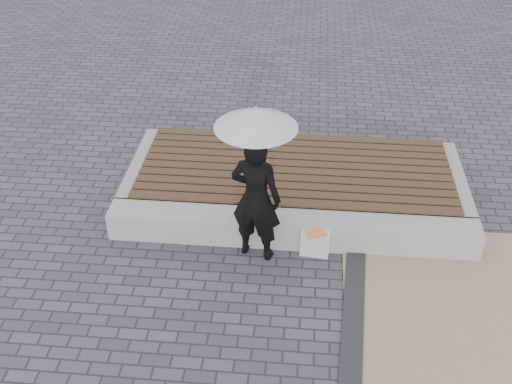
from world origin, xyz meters
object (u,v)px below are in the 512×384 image
canvas_tote (315,242)px  parasol (256,118)px  woman (256,198)px  handbag (256,211)px  seating_ledge (291,229)px

canvas_tote → parasol: bearing=-170.6°
woman → parasol: parasol is taller
parasol → handbag: bearing=94.2°
woman → canvas_tote: (0.78, 0.05, -0.70)m
seating_ledge → handbag: (-0.47, -0.06, 0.31)m
woman → parasol: 1.14m
parasol → canvas_tote: parasol is taller
seating_ledge → parasol: size_ratio=3.95×
seating_ledge → parasol: bearing=-145.5°
parasol → canvas_tote: size_ratio=3.18×
seating_ledge → canvas_tote: bearing=-38.5°
seating_ledge → canvas_tote: size_ratio=12.54×
woman → handbag: (-0.02, 0.25, -0.39)m
parasol → canvas_tote: (0.78, 0.05, -1.84)m
seating_ledge → parasol: (-0.45, -0.31, 1.84)m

